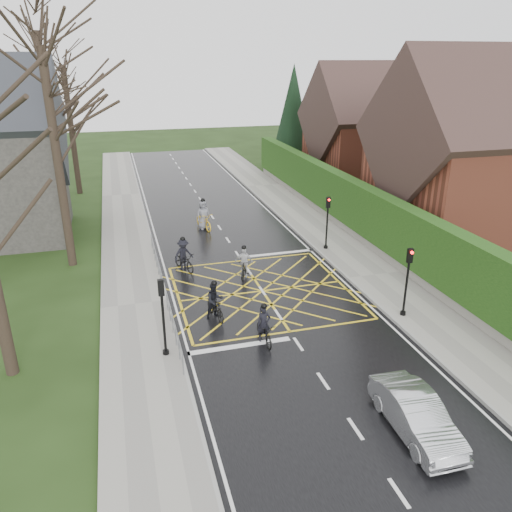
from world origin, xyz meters
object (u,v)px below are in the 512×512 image
cyclist_mid (184,258)px  cyclist_front (244,265)px  cyclist_rear (264,330)px  car (416,415)px  cyclist_back (215,304)px  cyclist_lead (204,219)px

cyclist_mid → cyclist_front: cyclist_mid is taller
cyclist_rear → cyclist_mid: 8.35m
car → cyclist_front: bearing=100.6°
cyclist_rear → cyclist_mid: cyclist_mid is taller
cyclist_back → cyclist_lead: 12.12m
car → cyclist_back: bearing=118.1°
cyclist_back → cyclist_lead: (1.67, 12.01, 0.06)m
cyclist_back → cyclist_lead: cyclist_lead is taller
cyclist_front → cyclist_lead: (-0.63, 8.14, 0.09)m
cyclist_back → cyclist_front: (2.30, 3.86, -0.03)m
car → cyclist_rear: bearing=116.3°
cyclist_lead → cyclist_back: bearing=-112.4°
cyclist_mid → cyclist_front: size_ratio=1.14×
cyclist_back → cyclist_mid: size_ratio=0.90×
cyclist_rear → car: cyclist_rear is taller
cyclist_rear → cyclist_front: bearing=80.7°
cyclist_back → cyclist_mid: bearing=83.8°
cyclist_mid → cyclist_lead: 6.74m
cyclist_lead → car: cyclist_lead is taller
cyclist_back → cyclist_mid: (-0.54, 5.64, 0.01)m
cyclist_lead → cyclist_rear: bearing=-105.3°
cyclist_mid → cyclist_lead: (2.21, 6.36, 0.05)m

